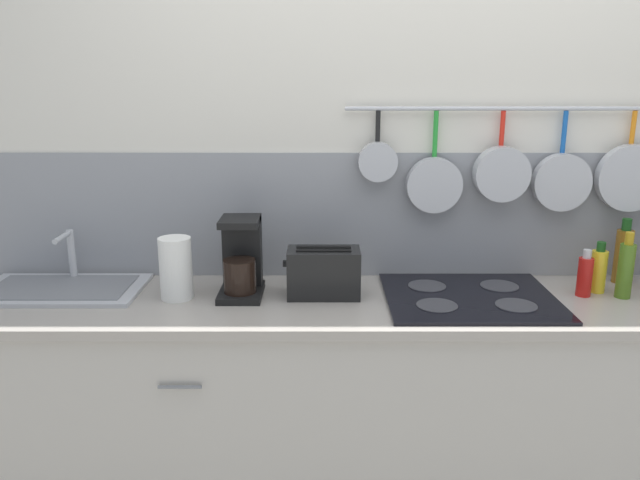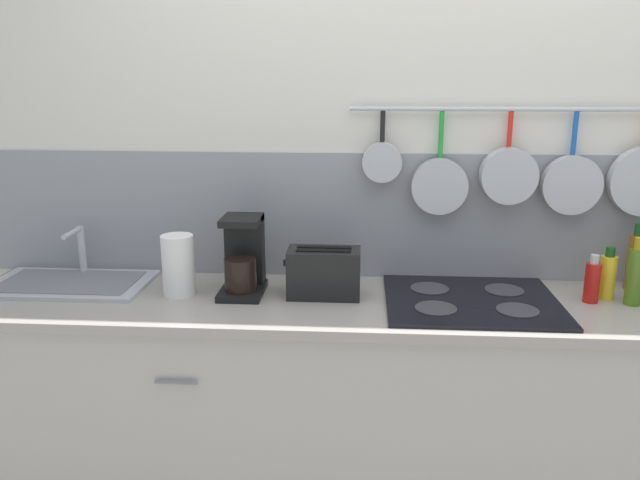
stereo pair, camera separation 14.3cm
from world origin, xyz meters
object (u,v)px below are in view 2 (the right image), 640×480
Objects in this scene: toaster at (324,273)px; bottle_sesame_oil at (635,275)px; paper_towel_roll at (178,265)px; bottle_vinegar at (607,276)px; bottle_olive_oil at (636,260)px; coffee_maker at (243,260)px; bottle_cooking_wine at (592,281)px.

bottle_sesame_oil is at bearing -0.78° from toaster.
paper_towel_roll reaches higher than bottle_vinegar.
bottle_olive_oil is (0.14, 0.11, 0.03)m from bottle_vinegar.
bottle_sesame_oil is (1.59, 0.01, -0.01)m from paper_towel_roll.
coffee_maker is at bearing 13.61° from paper_towel_roll.
bottle_olive_oil is at bearing 4.89° from coffee_maker.
toaster is 1.45× the size of bottle_vinegar.
coffee_maker reaches higher than bottle_cooking_wine.
paper_towel_roll is 0.52m from toaster.
coffee_maker is (0.23, 0.05, 0.01)m from paper_towel_roll.
bottle_olive_oil is (0.07, 0.17, 0.00)m from bottle_sesame_oil.
coffee_maker is at bearing -175.11° from bottle_olive_oil.
bottle_cooking_wine is at bearing -1.40° from coffee_maker.
coffee_maker is 1.37m from bottle_sesame_oil.
bottle_olive_oil is at bearing 7.77° from toaster.
bottle_vinegar is at bearing -141.40° from bottle_olive_oil.
coffee_maker is 1.49× the size of bottle_vinegar.
bottle_sesame_oil is at bearing -41.68° from bottle_vinegar.
paper_towel_roll is 1.67m from bottle_olive_oil.
bottle_olive_oil is at bearing 38.60° from bottle_vinegar.
bottle_cooking_wine is at bearing -147.23° from bottle_vinegar.
bottle_cooking_wine is (0.94, 0.00, -0.01)m from toaster.
coffee_maker reaches higher than bottle_olive_oil.
bottle_sesame_oil is (0.13, -0.02, 0.03)m from bottle_cooking_wine.
coffee_maker is 1.13× the size of bottle_olive_oil.
toaster is at bearing -179.85° from bottle_cooking_wine.
paper_towel_roll is 1.29× the size of bottle_cooking_wine.
coffee_maker is at bearing 173.73° from toaster.
paper_towel_roll is 0.93× the size of bottle_sesame_oil.
coffee_maker is 1.30m from bottle_vinegar.
bottle_sesame_oil is 0.96× the size of bottle_olive_oil.
bottle_cooking_wine is 0.69× the size of bottle_olive_oil.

